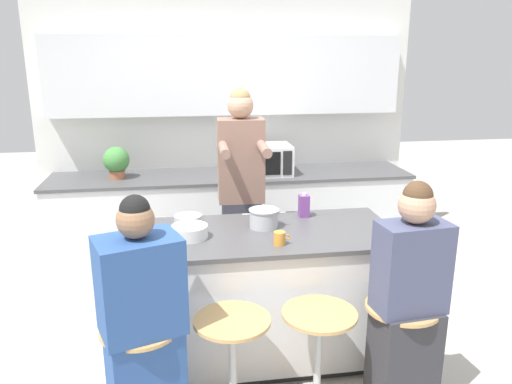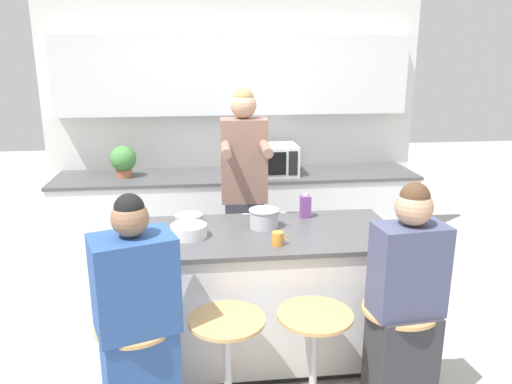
{
  "view_description": "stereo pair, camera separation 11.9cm",
  "coord_description": "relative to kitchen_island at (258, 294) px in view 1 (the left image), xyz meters",
  "views": [
    {
      "loc": [
        -0.48,
        -3.03,
        2.03
      ],
      "look_at": [
        0.0,
        0.08,
        1.15
      ],
      "focal_mm": 35.0,
      "sensor_mm": 36.0,
      "label": 1
    },
    {
      "loc": [
        -0.36,
        -3.04,
        2.03
      ],
      "look_at": [
        0.0,
        0.08,
        1.15
      ],
      "focal_mm": 35.0,
      "sensor_mm": 36.0,
      "label": 2
    }
  ],
  "objects": [
    {
      "name": "ground_plane",
      "position": [
        0.0,
        0.0,
        -0.46
      ],
      "size": [
        16.0,
        16.0,
        0.0
      ],
      "primitive_type": "plane",
      "color": "#B2ADA3"
    },
    {
      "name": "wall_back",
      "position": [
        0.0,
        1.94,
        1.08
      ],
      "size": [
        3.7,
        0.22,
        2.7
      ],
      "color": "silver",
      "rests_on": "ground_plane"
    },
    {
      "name": "back_counter",
      "position": [
        0.0,
        1.61,
        -0.0
      ],
      "size": [
        3.44,
        0.69,
        0.91
      ],
      "color": "silver",
      "rests_on": "ground_plane"
    },
    {
      "name": "kitchen_island",
      "position": [
        0.0,
        0.0,
        0.0
      ],
      "size": [
        1.82,
        0.81,
        0.9
      ],
      "color": "black",
      "rests_on": "ground_plane"
    },
    {
      "name": "bar_stool_leftmost",
      "position": [
        -0.73,
        -0.65,
        -0.07
      ],
      "size": [
        0.42,
        0.42,
        0.66
      ],
      "color": "tan",
      "rests_on": "ground_plane"
    },
    {
      "name": "bar_stool_center_left",
      "position": [
        -0.24,
        -0.64,
        -0.07
      ],
      "size": [
        0.42,
        0.42,
        0.66
      ],
      "color": "tan",
      "rests_on": "ground_plane"
    },
    {
      "name": "bar_stool_center_right",
      "position": [
        0.24,
        -0.64,
        -0.07
      ],
      "size": [
        0.42,
        0.42,
        0.66
      ],
      "color": "tan",
      "rests_on": "ground_plane"
    },
    {
      "name": "bar_stool_rightmost",
      "position": [
        0.73,
        -0.65,
        -0.07
      ],
      "size": [
        0.42,
        0.42,
        0.66
      ],
      "color": "tan",
      "rests_on": "ground_plane"
    },
    {
      "name": "person_cooking",
      "position": [
        -0.02,
        0.71,
        0.44
      ],
      "size": [
        0.38,
        0.59,
        1.78
      ],
      "rotation": [
        0.0,
        0.0,
        -0.04
      ],
      "color": "#383842",
      "rests_on": "ground_plane"
    },
    {
      "name": "person_wrapped_blanket",
      "position": [
        -0.71,
        -0.69,
        0.2
      ],
      "size": [
        0.48,
        0.4,
        1.38
      ],
      "rotation": [
        0.0,
        0.0,
        0.33
      ],
      "color": "#2D5193",
      "rests_on": "ground_plane"
    },
    {
      "name": "person_seated_near",
      "position": [
        0.74,
        -0.69,
        0.19
      ],
      "size": [
        0.4,
        0.3,
        1.4
      ],
      "rotation": [
        0.0,
        0.0,
        0.1
      ],
      "color": "#333338",
      "rests_on": "ground_plane"
    },
    {
      "name": "cooking_pot",
      "position": [
        0.06,
        0.09,
        0.51
      ],
      "size": [
        0.29,
        0.2,
        0.13
      ],
      "color": "#B7BABC",
      "rests_on": "kitchen_island"
    },
    {
      "name": "fruit_bowl",
      "position": [
        -0.44,
        -0.04,
        0.49
      ],
      "size": [
        0.23,
        0.23,
        0.08
      ],
      "color": "white",
      "rests_on": "kitchen_island"
    },
    {
      "name": "mixing_bowl_steel",
      "position": [
        -0.45,
        0.22,
        0.48
      ],
      "size": [
        0.19,
        0.19,
        0.06
      ],
      "color": "#B7BABC",
      "rests_on": "kitchen_island"
    },
    {
      "name": "coffee_cup_near",
      "position": [
        0.1,
        -0.24,
        0.49
      ],
      "size": [
        0.1,
        0.07,
        0.08
      ],
      "color": "orange",
      "rests_on": "kitchen_island"
    },
    {
      "name": "juice_carton",
      "position": [
        0.37,
        0.27,
        0.53
      ],
      "size": [
        0.07,
        0.07,
        0.17
      ],
      "color": "#7A428E",
      "rests_on": "kitchen_island"
    },
    {
      "name": "microwave",
      "position": [
        0.33,
        1.56,
        0.6
      ],
      "size": [
        0.47,
        0.38,
        0.28
      ],
      "color": "white",
      "rests_on": "back_counter"
    },
    {
      "name": "potted_plant",
      "position": [
        -1.07,
        1.61,
        0.62
      ],
      "size": [
        0.24,
        0.24,
        0.29
      ],
      "color": "#A86042",
      "rests_on": "back_counter"
    }
  ]
}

